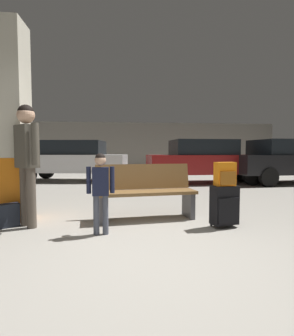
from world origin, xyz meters
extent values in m
cube|color=gray|center=(0.00, 4.00, -0.05)|extent=(18.00, 18.00, 0.10)
cube|color=gray|center=(0.00, 12.86, 1.40)|extent=(18.00, 0.12, 2.80)
cube|color=orange|center=(-2.02, 1.80, 0.50)|extent=(0.57, 0.57, 1.00)
cube|color=beige|center=(-2.02, 1.80, 2.06)|extent=(0.56, 0.56, 2.12)
cube|color=brown|center=(0.17, 1.56, 0.44)|extent=(1.64, 0.64, 0.05)
cube|color=brown|center=(0.14, 1.81, 0.68)|extent=(1.60, 0.32, 0.42)
cube|color=#4C4C51|center=(-0.55, 1.47, 0.21)|extent=(0.13, 0.41, 0.41)
cube|color=#4C4C51|center=(0.88, 1.65, 0.21)|extent=(0.13, 0.41, 0.41)
cube|color=black|center=(1.25, 1.02, 0.32)|extent=(0.42, 0.28, 0.56)
cube|color=black|center=(1.28, 0.91, 0.26)|extent=(0.34, 0.10, 0.36)
cube|color=#A5A5AA|center=(1.23, 1.10, 0.59)|extent=(0.14, 0.05, 0.02)
cylinder|color=black|center=(1.08, 1.07, 0.02)|extent=(0.03, 0.05, 0.04)
cylinder|color=black|center=(1.39, 1.14, 0.02)|extent=(0.03, 0.05, 0.04)
cube|color=orange|center=(1.25, 1.02, 0.77)|extent=(0.29, 0.19, 0.34)
cube|color=#9E5918|center=(1.26, 0.93, 0.72)|extent=(0.23, 0.05, 0.19)
cylinder|color=black|center=(1.25, 1.02, 0.93)|extent=(0.06, 0.03, 0.02)
cylinder|color=#4C5160|center=(-0.45, 0.85, 0.26)|extent=(0.08, 0.08, 0.52)
cylinder|color=#4C5160|center=(-0.57, 0.84, 0.26)|extent=(0.08, 0.08, 0.52)
cube|color=#191E38|center=(-0.51, 0.85, 0.71)|extent=(0.22, 0.14, 0.37)
cylinder|color=#191E38|center=(-0.35, 0.85, 0.72)|extent=(0.06, 0.06, 0.35)
cylinder|color=#191E38|center=(-0.66, 0.84, 0.72)|extent=(0.06, 0.06, 0.35)
sphere|color=tan|center=(-0.51, 0.85, 0.98)|extent=(0.15, 0.15, 0.15)
sphere|color=black|center=(-0.51, 0.85, 1.01)|extent=(0.14, 0.14, 0.14)
cylinder|color=#E5D84C|center=(-0.59, 0.95, 0.72)|extent=(0.06, 0.06, 0.10)
cylinder|color=red|center=(-0.59, 0.95, 0.80)|extent=(0.01, 0.01, 0.06)
cylinder|color=brown|center=(-1.52, 1.25, 0.43)|extent=(0.13, 0.13, 0.86)
cylinder|color=brown|center=(-1.65, 1.39, 0.43)|extent=(0.13, 0.13, 0.86)
cube|color=#4C473D|center=(-1.59, 1.32, 1.17)|extent=(0.39, 0.40, 0.61)
cylinder|color=#4C473D|center=(-1.41, 1.14, 1.20)|extent=(0.10, 0.10, 0.58)
cylinder|color=#4C473D|center=(-1.76, 1.50, 1.20)|extent=(0.10, 0.10, 0.58)
sphere|color=tan|center=(-1.59, 1.32, 1.62)|extent=(0.24, 0.24, 0.24)
sphere|color=black|center=(-1.59, 1.32, 1.65)|extent=(0.23, 0.23, 0.23)
cube|color=#1E232D|center=(-1.87, 1.34, 0.17)|extent=(0.32, 0.29, 0.34)
cube|color=#333842|center=(-1.92, 1.42, 0.12)|extent=(0.21, 0.15, 0.19)
cylinder|color=black|center=(-1.87, 1.34, 0.33)|extent=(0.06, 0.05, 0.02)
cube|color=silver|center=(-2.10, 7.59, 0.67)|extent=(4.29, 2.22, 0.64)
cube|color=black|center=(-1.95, 7.57, 1.25)|extent=(2.28, 1.80, 0.52)
cylinder|color=black|center=(-3.49, 6.96, 0.30)|extent=(0.62, 0.28, 0.60)
cylinder|color=black|center=(-3.29, 8.55, 0.30)|extent=(0.62, 0.28, 0.60)
cylinder|color=black|center=(-0.92, 6.63, 0.30)|extent=(0.62, 0.28, 0.60)
cylinder|color=black|center=(-0.71, 8.21, 0.30)|extent=(0.62, 0.28, 0.60)
cube|color=maroon|center=(2.76, 6.44, 0.67)|extent=(4.13, 1.78, 0.64)
cube|color=black|center=(2.61, 6.44, 1.25)|extent=(2.13, 1.58, 0.52)
cylinder|color=black|center=(4.05, 7.27, 0.30)|extent=(0.60, 0.21, 0.60)
cylinder|color=black|center=(4.08, 5.67, 0.30)|extent=(0.60, 0.21, 0.60)
cylinder|color=black|center=(1.45, 7.21, 0.30)|extent=(0.60, 0.21, 0.60)
cylinder|color=black|center=(1.48, 5.61, 0.30)|extent=(0.60, 0.21, 0.60)
cube|color=black|center=(5.60, 6.06, 0.67)|extent=(4.20, 1.97, 0.64)
cube|color=black|center=(5.45, 6.05, 1.25)|extent=(2.20, 1.67, 0.52)
cylinder|color=black|center=(4.25, 6.77, 0.30)|extent=(0.61, 0.24, 0.60)
cylinder|color=black|center=(4.36, 5.17, 0.30)|extent=(0.61, 0.24, 0.60)
camera|label=1|loc=(-0.24, -2.64, 1.09)|focal=28.32mm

